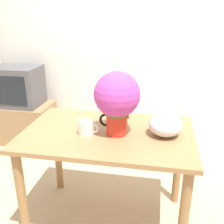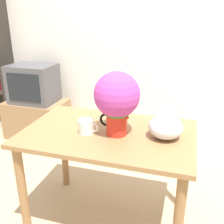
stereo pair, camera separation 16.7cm
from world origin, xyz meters
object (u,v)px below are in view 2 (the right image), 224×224
object	(u,v)px
white_bowl	(166,127)
flower_vase	(117,99)
coffee_mug	(87,127)
tv_set	(33,84)

from	to	relation	value
white_bowl	flower_vase	bearing A→B (deg)	-173.33
flower_vase	coffee_mug	distance (m)	0.28
coffee_mug	white_bowl	distance (m)	0.51
coffee_mug	tv_set	xyz separation A→B (m)	(-1.17, 1.19, -0.10)
flower_vase	tv_set	bearing A→B (deg)	139.81
white_bowl	tv_set	world-z (taller)	tv_set
coffee_mug	flower_vase	bearing A→B (deg)	12.87
coffee_mug	white_bowl	bearing A→B (deg)	9.07
coffee_mug	tv_set	distance (m)	1.68
tv_set	flower_vase	bearing A→B (deg)	-40.19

